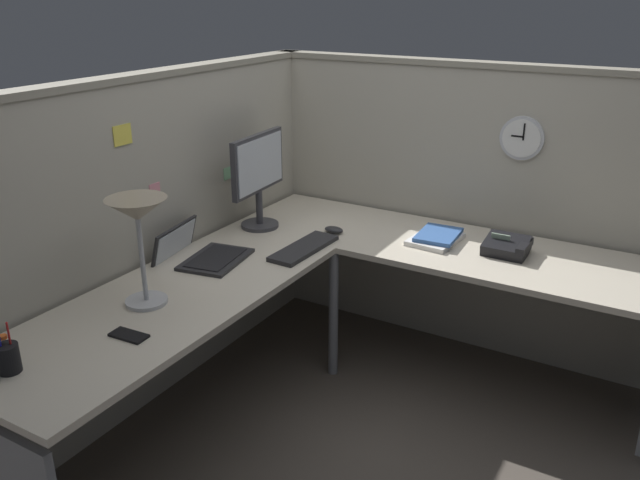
{
  "coord_description": "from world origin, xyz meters",
  "views": [
    {
      "loc": [
        -2.47,
        -1.29,
        1.93
      ],
      "look_at": [
        -0.02,
        0.14,
        0.83
      ],
      "focal_mm": 36.58,
      "sensor_mm": 36.0,
      "label": 1
    }
  ],
  "objects_px": {
    "monitor": "(258,174)",
    "computer_mouse": "(334,230)",
    "pen_cup": "(8,358)",
    "keyboard": "(304,248)",
    "desk_lamp_dome": "(138,218)",
    "office_phone": "(508,247)",
    "book_stack": "(436,237)",
    "laptop": "(198,253)",
    "cell_phone": "(129,335)",
    "wall_clock": "(522,138)"
  },
  "relations": [
    {
      "from": "cell_phone",
      "to": "book_stack",
      "type": "xyz_separation_m",
      "value": [
        1.48,
        -0.63,
        0.02
      ]
    },
    {
      "from": "computer_mouse",
      "to": "office_phone",
      "type": "xyz_separation_m",
      "value": [
        0.16,
        -0.86,
        0.02
      ]
    },
    {
      "from": "computer_mouse",
      "to": "desk_lamp_dome",
      "type": "height_order",
      "value": "desk_lamp_dome"
    },
    {
      "from": "desk_lamp_dome",
      "to": "pen_cup",
      "type": "xyz_separation_m",
      "value": [
        -0.6,
        0.03,
        -0.31
      ]
    },
    {
      "from": "pen_cup",
      "to": "wall_clock",
      "type": "relative_size",
      "value": 0.82
    },
    {
      "from": "desk_lamp_dome",
      "to": "computer_mouse",
      "type": "bearing_deg",
      "value": -13.53
    },
    {
      "from": "desk_lamp_dome",
      "to": "book_stack",
      "type": "relative_size",
      "value": 1.49
    },
    {
      "from": "laptop",
      "to": "office_phone",
      "type": "relative_size",
      "value": 2.1
    },
    {
      "from": "monitor",
      "to": "pen_cup",
      "type": "relative_size",
      "value": 2.78
    },
    {
      "from": "keyboard",
      "to": "desk_lamp_dome",
      "type": "height_order",
      "value": "desk_lamp_dome"
    },
    {
      "from": "desk_lamp_dome",
      "to": "office_phone",
      "type": "bearing_deg",
      "value": -41.88
    },
    {
      "from": "monitor",
      "to": "computer_mouse",
      "type": "bearing_deg",
      "value": -73.09
    },
    {
      "from": "keyboard",
      "to": "pen_cup",
      "type": "distance_m",
      "value": 1.44
    },
    {
      "from": "pen_cup",
      "to": "book_stack",
      "type": "relative_size",
      "value": 0.6
    },
    {
      "from": "desk_lamp_dome",
      "to": "laptop",
      "type": "bearing_deg",
      "value": 15.11
    },
    {
      "from": "monitor",
      "to": "computer_mouse",
      "type": "xyz_separation_m",
      "value": [
        0.12,
        -0.39,
        -0.28
      ]
    },
    {
      "from": "wall_clock",
      "to": "computer_mouse",
      "type": "bearing_deg",
      "value": 121.78
    },
    {
      "from": "monitor",
      "to": "pen_cup",
      "type": "bearing_deg",
      "value": -176.53
    },
    {
      "from": "desk_lamp_dome",
      "to": "pen_cup",
      "type": "relative_size",
      "value": 2.47
    },
    {
      "from": "pen_cup",
      "to": "office_phone",
      "type": "xyz_separation_m",
      "value": [
        1.86,
        -1.15,
        -0.02
      ]
    },
    {
      "from": "keyboard",
      "to": "computer_mouse",
      "type": "bearing_deg",
      "value": 0.16
    },
    {
      "from": "laptop",
      "to": "keyboard",
      "type": "xyz_separation_m",
      "value": [
        0.34,
        -0.38,
        -0.01
      ]
    },
    {
      "from": "monitor",
      "to": "desk_lamp_dome",
      "type": "bearing_deg",
      "value": -172.78
    },
    {
      "from": "laptop",
      "to": "book_stack",
      "type": "relative_size",
      "value": 1.45
    },
    {
      "from": "cell_phone",
      "to": "keyboard",
      "type": "bearing_deg",
      "value": -9.68
    },
    {
      "from": "monitor",
      "to": "pen_cup",
      "type": "distance_m",
      "value": 1.6
    },
    {
      "from": "pen_cup",
      "to": "book_stack",
      "type": "bearing_deg",
      "value": -23.34
    },
    {
      "from": "pen_cup",
      "to": "office_phone",
      "type": "relative_size",
      "value": 0.88
    },
    {
      "from": "computer_mouse",
      "to": "book_stack",
      "type": "bearing_deg",
      "value": -73.25
    },
    {
      "from": "computer_mouse",
      "to": "wall_clock",
      "type": "distance_m",
      "value": 1.05
    },
    {
      "from": "desk_lamp_dome",
      "to": "office_phone",
      "type": "distance_m",
      "value": 1.72
    },
    {
      "from": "computer_mouse",
      "to": "desk_lamp_dome",
      "type": "distance_m",
      "value": 1.18
    },
    {
      "from": "keyboard",
      "to": "pen_cup",
      "type": "height_order",
      "value": "pen_cup"
    },
    {
      "from": "monitor",
      "to": "keyboard",
      "type": "relative_size",
      "value": 1.16
    },
    {
      "from": "desk_lamp_dome",
      "to": "pen_cup",
      "type": "height_order",
      "value": "desk_lamp_dome"
    },
    {
      "from": "computer_mouse",
      "to": "office_phone",
      "type": "distance_m",
      "value": 0.88
    },
    {
      "from": "monitor",
      "to": "keyboard",
      "type": "bearing_deg",
      "value": -113.9
    },
    {
      "from": "keyboard",
      "to": "office_phone",
      "type": "height_order",
      "value": "office_phone"
    },
    {
      "from": "monitor",
      "to": "computer_mouse",
      "type": "distance_m",
      "value": 0.49
    },
    {
      "from": "office_phone",
      "to": "laptop",
      "type": "bearing_deg",
      "value": 122.15
    },
    {
      "from": "office_phone",
      "to": "wall_clock",
      "type": "bearing_deg",
      "value": 11.35
    },
    {
      "from": "laptop",
      "to": "computer_mouse",
      "type": "distance_m",
      "value": 0.74
    },
    {
      "from": "laptop",
      "to": "keyboard",
      "type": "bearing_deg",
      "value": -48.3
    },
    {
      "from": "book_stack",
      "to": "pen_cup",
      "type": "bearing_deg",
      "value": 156.66
    },
    {
      "from": "laptop",
      "to": "cell_phone",
      "type": "xyz_separation_m",
      "value": [
        -0.7,
        -0.27,
        -0.02
      ]
    },
    {
      "from": "book_stack",
      "to": "computer_mouse",
      "type": "bearing_deg",
      "value": 106.75
    },
    {
      "from": "computer_mouse",
      "to": "office_phone",
      "type": "relative_size",
      "value": 0.51
    },
    {
      "from": "keyboard",
      "to": "pen_cup",
      "type": "xyz_separation_m",
      "value": [
        -1.41,
        0.28,
        0.04
      ]
    },
    {
      "from": "keyboard",
      "to": "cell_phone",
      "type": "xyz_separation_m",
      "value": [
        -1.04,
        0.11,
        -0.01
      ]
    },
    {
      "from": "laptop",
      "to": "computer_mouse",
      "type": "bearing_deg",
      "value": -31.95
    }
  ]
}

